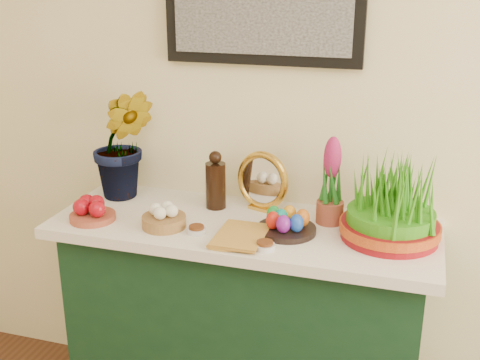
% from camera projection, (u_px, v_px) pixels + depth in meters
% --- Properties ---
extents(sideboard, '(1.30, 0.45, 0.85)m').
position_uv_depth(sideboard, '(244.00, 331.00, 2.35)').
color(sideboard, '#13351D').
rests_on(sideboard, ground).
extents(tablecloth, '(1.40, 0.55, 0.04)m').
position_uv_depth(tablecloth, '(244.00, 227.00, 2.20)').
color(tablecloth, white).
rests_on(tablecloth, sideboard).
extents(hyacinth_green, '(0.36, 0.33, 0.59)m').
position_uv_depth(hyacinth_green, '(122.00, 126.00, 2.35)').
color(hyacinth_green, '#1F6A1F').
rests_on(hyacinth_green, tablecloth).
extents(apple_bowl, '(0.22, 0.22, 0.08)m').
position_uv_depth(apple_bowl, '(92.00, 211.00, 2.20)').
color(apple_bowl, '#9D4630').
rests_on(apple_bowl, tablecloth).
extents(garlic_basket, '(0.20, 0.20, 0.09)m').
position_uv_depth(garlic_basket, '(164.00, 217.00, 2.14)').
color(garlic_basket, olive).
rests_on(garlic_basket, tablecloth).
extents(vinegar_cruet, '(0.08, 0.08, 0.23)m').
position_uv_depth(vinegar_cruet, '(216.00, 183.00, 2.30)').
color(vinegar_cruet, black).
rests_on(vinegar_cruet, tablecloth).
extents(mirror, '(0.23, 0.12, 0.23)m').
position_uv_depth(mirror, '(262.00, 181.00, 2.29)').
color(mirror, gold).
rests_on(mirror, tablecloth).
extents(book, '(0.15, 0.22, 0.03)m').
position_uv_depth(book, '(217.00, 232.00, 2.07)').
color(book, gold).
rests_on(book, tablecloth).
extents(spice_dish_left, '(0.07, 0.07, 0.03)m').
position_uv_depth(spice_dish_left, '(197.00, 230.00, 2.10)').
color(spice_dish_left, silver).
rests_on(spice_dish_left, tablecloth).
extents(spice_dish_right, '(0.07, 0.07, 0.03)m').
position_uv_depth(spice_dish_right, '(265.00, 246.00, 1.98)').
color(spice_dish_right, silver).
rests_on(spice_dish_right, tablecloth).
extents(egg_plate, '(0.23, 0.23, 0.09)m').
position_uv_depth(egg_plate, '(286.00, 224.00, 2.10)').
color(egg_plate, black).
rests_on(egg_plate, tablecloth).
extents(hyacinth_pink, '(0.10, 0.10, 0.32)m').
position_uv_depth(hyacinth_pink, '(331.00, 185.00, 2.15)').
color(hyacinth_pink, '#974631').
rests_on(hyacinth_pink, tablecloth).
extents(wheatgrass_sabzeh, '(0.34, 0.34, 0.28)m').
position_uv_depth(wheatgrass_sabzeh, '(392.00, 205.00, 2.02)').
color(wheatgrass_sabzeh, maroon).
rests_on(wheatgrass_sabzeh, tablecloth).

